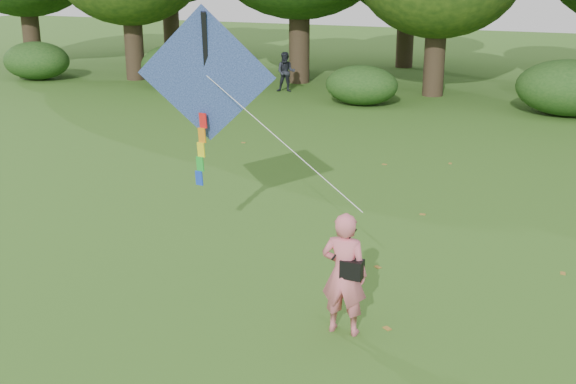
% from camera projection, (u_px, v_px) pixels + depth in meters
% --- Properties ---
extents(ground, '(100.00, 100.00, 0.00)m').
position_uv_depth(ground, '(271.00, 343.00, 9.80)').
color(ground, '#265114').
rests_on(ground, ground).
extents(man_kite_flyer, '(0.66, 0.44, 1.76)m').
position_uv_depth(man_kite_flyer, '(344.00, 274.00, 9.85)').
color(man_kite_flyer, '#E16A79').
rests_on(man_kite_flyer, ground).
extents(bystander_left, '(0.90, 0.78, 1.58)m').
position_uv_depth(bystander_left, '(286.00, 72.00, 28.70)').
color(bystander_left, '#20222B').
rests_on(bystander_left, ground).
extents(crossbody_bag, '(0.43, 0.20, 0.70)m').
position_uv_depth(crossbody_bag, '(352.00, 268.00, 9.74)').
color(crossbody_bag, black).
rests_on(crossbody_bag, ground).
extents(flying_kite, '(4.54, 2.35, 3.12)m').
position_uv_depth(flying_kite, '(206.00, 78.00, 12.03)').
color(flying_kite, '#275BAD').
rests_on(flying_kite, ground).
extents(shrub_band, '(39.15, 3.22, 1.88)m').
position_uv_depth(shrub_band, '(456.00, 85.00, 25.29)').
color(shrub_band, '#264919').
rests_on(shrub_band, ground).
extents(fallen_leaves, '(10.67, 13.76, 0.01)m').
position_uv_depth(fallen_leaves, '(452.00, 222.00, 14.37)').
color(fallen_leaves, olive).
rests_on(fallen_leaves, ground).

